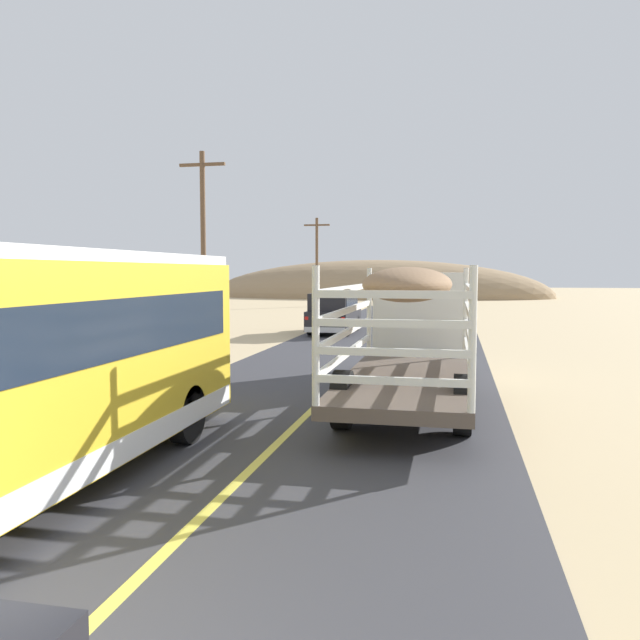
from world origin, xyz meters
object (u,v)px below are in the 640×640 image
Objects in this scene: power_pole_mid at (203,238)px; boulder_mid_field at (138,329)px; power_pole_far at (317,259)px; car_far at (334,311)px; livestock_truck at (417,318)px.

power_pole_mid is 5.11m from boulder_mid_field.
power_pole_far reaches higher than boulder_mid_field.
car_far is at bearing -75.63° from power_pole_far.
car_far is at bearing 109.15° from livestock_truck.
power_pole_far reaches higher than livestock_truck.
car_far is 3.05× the size of boulder_mid_field.
power_pole_mid is at bearing 39.39° from boulder_mid_field.
car_far is at bearing 25.40° from boulder_mid_field.
power_pole_far is at bearing 84.92° from boulder_mid_field.
power_pole_far is at bearing 104.37° from car_far.
boulder_mid_field is (-8.15, -3.87, -0.68)m from car_far.
boulder_mid_field is (-2.35, -1.93, -4.11)m from power_pole_mid.
power_pole_mid is (-5.79, -1.94, 3.43)m from car_far.
power_pole_far is at bearing 90.00° from power_pole_mid.
car_far is (-4.69, 13.50, -0.70)m from livestock_truck.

